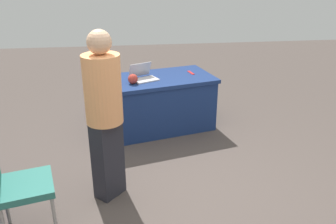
% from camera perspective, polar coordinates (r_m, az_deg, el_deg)
% --- Properties ---
extents(ground_plane, '(14.40, 14.40, 0.00)m').
position_cam_1_polar(ground_plane, '(3.63, -0.63, -13.68)').
color(ground_plane, '#4C423D').
extents(table_foreground, '(1.63, 1.13, 0.74)m').
position_cam_1_polar(table_foreground, '(4.92, -1.57, 1.51)').
color(table_foreground, navy).
rests_on(table_foreground, ground).
extents(chair_tucked_right, '(0.53, 0.53, 0.95)m').
position_cam_1_polar(chair_tucked_right, '(3.16, -23.52, -10.06)').
color(chair_tucked_right, '#9E9993').
rests_on(chair_tucked_right, ground).
extents(person_presenter, '(0.48, 0.48, 1.65)m').
position_cam_1_polar(person_presenter, '(3.29, -10.21, 0.32)').
color(person_presenter, '#26262D').
rests_on(person_presenter, ground).
extents(laptop_silver, '(0.41, 0.40, 0.21)m').
position_cam_1_polar(laptop_silver, '(4.71, -3.94, 5.71)').
color(laptop_silver, silver).
rests_on(laptop_silver, table_foreground).
extents(yarn_ball, '(0.13, 0.13, 0.13)m').
position_cam_1_polar(yarn_ball, '(4.54, -5.68, 5.31)').
color(yarn_ball, '#B2382D').
rests_on(yarn_ball, table_foreground).
extents(scissors_red, '(0.07, 0.18, 0.01)m').
position_cam_1_polar(scissors_red, '(5.01, 3.70, 6.32)').
color(scissors_red, red).
rests_on(scissors_red, table_foreground).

